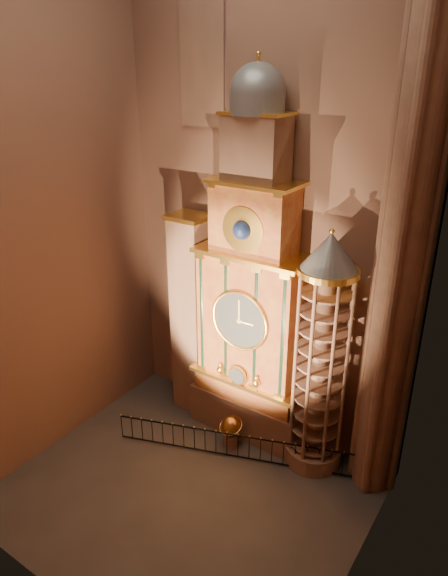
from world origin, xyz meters
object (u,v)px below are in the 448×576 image
Objects in this scene: portrait_tower at (191,316)px; celestial_globe at (231,429)px; astronomical_clock at (252,304)px; stair_turret at (321,358)px; iron_railing at (232,445)px.

celestial_globe is (3.38, -1.63, -4.19)m from portrait_tower.
astronomical_clock is 5.94m from celestial_globe.
stair_turret reaches higher than celestial_globe.
iron_railing is (0.47, -2.22, -6.00)m from astronomical_clock.
iron_railing is at bearing -30.03° from portrait_tower.
astronomical_clock is 1.64× the size of portrait_tower.
stair_turret is (3.50, -0.26, -1.41)m from astronomical_clock.
astronomical_clock is 10.43× the size of celestial_globe.
stair_turret is at bearing -2.33° from portrait_tower.
celestial_globe is 0.16× the size of iron_railing.
astronomical_clock is at bearing 89.43° from celestial_globe.
astronomical_clock reaches higher than portrait_tower.
portrait_tower is 6.37× the size of celestial_globe.
celestial_globe reaches higher than iron_railing.
iron_railing is at bearing -51.03° from celestial_globe.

